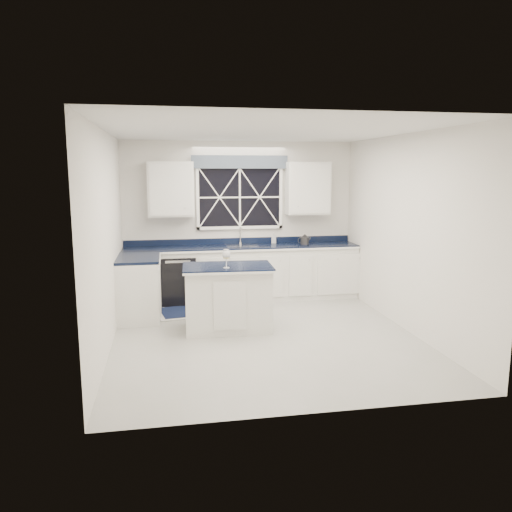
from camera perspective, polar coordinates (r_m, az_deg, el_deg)
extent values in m
plane|color=#A1A19D|center=(6.84, 0.97, -9.04)|extent=(4.50, 4.50, 0.00)
cube|color=silver|center=(8.74, -1.89, 4.12)|extent=(4.00, 0.10, 2.70)
cube|color=white|center=(8.58, -1.57, -2.06)|extent=(3.98, 0.60, 0.90)
cube|color=white|center=(7.72, -13.24, -3.66)|extent=(0.60, 1.00, 0.90)
cube|color=black|center=(8.50, -1.58, 1.04)|extent=(3.98, 0.64, 0.04)
cube|color=black|center=(8.50, -8.92, -2.57)|extent=(0.60, 0.58, 0.82)
cube|color=black|center=(8.68, -1.88, 6.73)|extent=(1.40, 0.02, 1.00)
cube|color=slate|center=(8.61, -1.84, 10.70)|extent=(1.65, 0.04, 0.22)
cube|color=white|center=(8.44, -9.73, 7.53)|extent=(0.75, 0.34, 0.90)
cube|color=white|center=(8.79, 5.92, 7.70)|extent=(0.75, 0.34, 0.90)
cylinder|color=#B7B7B9|center=(8.71, -1.80, 1.51)|extent=(0.05, 0.05, 0.04)
cylinder|color=#B7B7B9|center=(8.69, -1.81, 2.43)|extent=(0.02, 0.02, 0.28)
cylinder|color=#B7B7B9|center=(8.59, -1.72, 3.21)|extent=(0.02, 0.18, 0.02)
cube|color=white|center=(6.98, -3.24, -4.94)|extent=(1.20, 0.73, 0.87)
cube|color=black|center=(6.88, -3.27, -1.26)|extent=(1.26, 0.80, 0.04)
cube|color=#B9B9B4|center=(8.02, -6.54, -6.22)|extent=(1.43, 1.01, 0.01)
cube|color=#101A38|center=(8.02, -6.54, -6.15)|extent=(1.27, 0.84, 0.01)
cylinder|color=#2D2D30|center=(8.71, 5.59, 1.76)|extent=(0.17, 0.17, 0.13)
cone|color=#2D2D30|center=(8.70, 5.60, 2.34)|extent=(0.14, 0.14, 0.05)
torus|color=#2D2D30|center=(8.68, 5.10, 1.79)|extent=(0.10, 0.03, 0.10)
cylinder|color=#2D2D30|center=(8.74, 6.12, 1.90)|extent=(0.06, 0.02, 0.08)
cylinder|color=silver|center=(6.71, -3.40, -1.34)|extent=(0.08, 0.08, 0.01)
cylinder|color=silver|center=(6.70, -3.41, -0.75)|extent=(0.01, 0.01, 0.13)
ellipsoid|color=silver|center=(6.68, -3.42, 0.20)|extent=(0.11, 0.11, 0.13)
cylinder|color=tan|center=(6.68, -3.41, -0.01)|extent=(0.09, 0.09, 0.06)
imported|color=silver|center=(8.81, 2.06, 2.05)|extent=(0.10, 0.10, 0.17)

